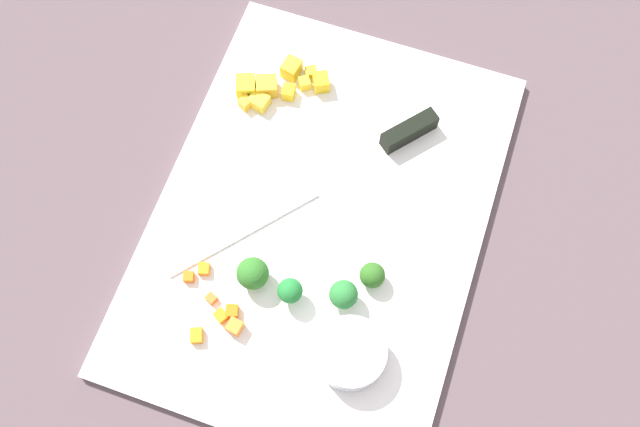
{
  "coord_description": "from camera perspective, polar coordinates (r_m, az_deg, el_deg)",
  "views": [
    {
      "loc": [
        0.25,
        0.09,
        0.72
      ],
      "look_at": [
        0.0,
        0.0,
        0.02
      ],
      "focal_mm": 39.32,
      "sensor_mm": 36.0,
      "label": 1
    }
  ],
  "objects": [
    {
      "name": "ground_plane",
      "position": [
        0.77,
        0.0,
        -0.58
      ],
      "size": [
        4.0,
        4.0,
        0.0
      ],
      "primitive_type": "plane",
      "color": "#56464A"
    },
    {
      "name": "cutting_board",
      "position": [
        0.77,
        0.0,
        -0.43
      ],
      "size": [
        0.48,
        0.35,
        0.01
      ],
      "primitive_type": "cube",
      "color": "white",
      "rests_on": "ground_plane"
    },
    {
      "name": "prep_bowl",
      "position": [
        0.71,
        2.49,
        -11.32
      ],
      "size": [
        0.07,
        0.07,
        0.03
      ],
      "primitive_type": "cylinder",
      "color": "#B2B5C0",
      "rests_on": "cutting_board"
    },
    {
      "name": "chef_knife",
      "position": [
        0.78,
        3.02,
        4.31
      ],
      "size": [
        0.27,
        0.24,
        0.02
      ],
      "rotation": [
        0.0,
        0.0,
        5.58
      ],
      "color": "silver",
      "rests_on": "cutting_board"
    },
    {
      "name": "carrot_dice_0",
      "position": [
        0.72,
        -6.94,
        -9.12
      ],
      "size": [
        0.02,
        0.02,
        0.02
      ],
      "primitive_type": "cube",
      "rotation": [
        0.0,
        0.0,
        1.4
      ],
      "color": "orange",
      "rests_on": "cutting_board"
    },
    {
      "name": "carrot_dice_1",
      "position": [
        0.73,
        -7.17,
        -7.89
      ],
      "size": [
        0.02,
        0.02,
        0.01
      ],
      "primitive_type": "cube",
      "rotation": [
        0.0,
        0.0,
        0.29
      ],
      "color": "orange",
      "rests_on": "cutting_board"
    },
    {
      "name": "carrot_dice_2",
      "position": [
        0.73,
        -8.04,
        -8.25
      ],
      "size": [
        0.02,
        0.02,
        0.01
      ],
      "primitive_type": "cube",
      "rotation": [
        0.0,
        0.0,
        2.61
      ],
      "color": "orange",
      "rests_on": "cutting_board"
    },
    {
      "name": "carrot_dice_3",
      "position": [
        0.75,
        -10.63,
        -5.1
      ],
      "size": [
        0.01,
        0.01,
        0.01
      ],
      "primitive_type": "cube",
      "rotation": [
        0.0,
        0.0,
        0.3
      ],
      "color": "orange",
      "rests_on": "cutting_board"
    },
    {
      "name": "carrot_dice_4",
      "position": [
        0.73,
        -10.01,
        -9.76
      ],
      "size": [
        0.02,
        0.02,
        0.01
      ],
      "primitive_type": "cube",
      "rotation": [
        0.0,
        0.0,
        1.96
      ],
      "color": "orange",
      "rests_on": "cutting_board"
    },
    {
      "name": "carrot_dice_5",
      "position": [
        0.74,
        -8.83,
        -6.85
      ],
      "size": [
        0.01,
        0.01,
        0.01
      ],
      "primitive_type": "cube",
      "rotation": [
        0.0,
        0.0,
        1.19
      ],
      "color": "orange",
      "rests_on": "cutting_board"
    },
    {
      "name": "carrot_dice_6",
      "position": [
        0.75,
        -9.42,
        -4.48
      ],
      "size": [
        0.02,
        0.01,
        0.01
      ],
      "primitive_type": "cube",
      "rotation": [
        0.0,
        0.0,
        1.86
      ],
      "color": "orange",
      "rests_on": "cutting_board"
    },
    {
      "name": "pepper_dice_0",
      "position": [
        0.82,
        -4.97,
        9.07
      ],
      "size": [
        0.02,
        0.02,
        0.02
      ],
      "primitive_type": "cube",
      "rotation": [
        0.0,
        0.0,
        2.93
      ],
      "color": "yellow",
      "rests_on": "cutting_board"
    },
    {
      "name": "pepper_dice_1",
      "position": [
        0.83,
        -1.28,
        10.55
      ],
      "size": [
        0.02,
        0.02,
        0.01
      ],
      "primitive_type": "cube",
      "rotation": [
        0.0,
        0.0,
        2.18
      ],
      "color": "yellow",
      "rests_on": "cutting_board"
    },
    {
      "name": "pepper_dice_2",
      "position": [
        0.82,
        0.08,
        10.64
      ],
      "size": [
        0.03,
        0.02,
        0.02
      ],
      "primitive_type": "cube",
      "rotation": [
        0.0,
        0.0,
        2.06
      ],
      "color": "yellow",
      "rests_on": "cutting_board"
    },
    {
      "name": "pepper_dice_3",
      "position": [
        0.82,
        -6.05,
        10.24
      ],
      "size": [
        0.03,
        0.03,
        0.02
      ],
      "primitive_type": "cube",
      "rotation": [
        0.0,
        0.0,
        1.93
      ],
      "color": "yellow",
      "rests_on": "cutting_board"
    },
    {
      "name": "pepper_dice_4",
      "position": [
        0.82,
        -4.35,
        10.28
      ],
      "size": [
        0.03,
        0.03,
        0.02
      ],
      "primitive_type": "cube",
      "rotation": [
        0.0,
        0.0,
        1.96
      ],
      "color": "yellow",
      "rests_on": "cutting_board"
    },
    {
      "name": "pepper_dice_5",
      "position": [
        0.82,
        -6.08,
        8.93
      ],
      "size": [
        0.02,
        0.02,
        0.01
      ],
      "primitive_type": "cube",
      "rotation": [
        0.0,
        0.0,
        1.12
      ],
      "color": "yellow",
      "rests_on": "cutting_board"
    },
    {
      "name": "pepper_dice_6",
      "position": [
        0.84,
        -0.72,
        11.44
      ],
      "size": [
        0.02,
        0.02,
        0.01
      ],
      "primitive_type": "cube",
      "rotation": [
        0.0,
        0.0,
        2.04
      ],
      "color": "yellow",
      "rests_on": "cutting_board"
    },
    {
      "name": "pepper_dice_7",
      "position": [
        0.82,
        -2.57,
        9.84
      ],
      "size": [
        0.02,
        0.02,
        0.01
      ],
      "primitive_type": "cube",
      "rotation": [
        0.0,
        0.0,
        1.71
      ],
      "color": "yellow",
      "rests_on": "cutting_board"
    },
    {
      "name": "pepper_dice_8",
      "position": [
        0.83,
        -2.34,
        11.73
      ],
      "size": [
        0.03,
        0.02,
        0.02
      ],
      "primitive_type": "cube",
      "rotation": [
        0.0,
        0.0,
        1.39
      ],
      "color": "yellow",
      "rests_on": "cutting_board"
    },
    {
      "name": "broccoli_floret_0",
      "position": [
        0.73,
        4.28,
        -5.04
      ],
      "size": [
        0.03,
        0.03,
        0.03
      ],
      "color": "#81AF64",
      "rests_on": "cutting_board"
    },
    {
      "name": "broccoli_floret_1",
      "position": [
        0.71,
        -2.59,
        -6.28
      ],
      "size": [
        0.03,
        0.03,
        0.04
      ],
      "color": "#8FC05F",
      "rests_on": "cutting_board"
    },
    {
      "name": "broccoli_floret_2",
      "position": [
        0.71,
        1.92,
        -6.62
      ],
      "size": [
        0.03,
        0.03,
        0.04
      ],
      "color": "#88BC56",
      "rests_on": "cutting_board"
    },
    {
      "name": "broccoli_floret_3",
      "position": [
        0.72,
        -5.5,
        -4.89
      ],
      "size": [
        0.03,
        0.03,
        0.04
      ],
      "color": "#96BC5D",
      "rests_on": "cutting_board"
    }
  ]
}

